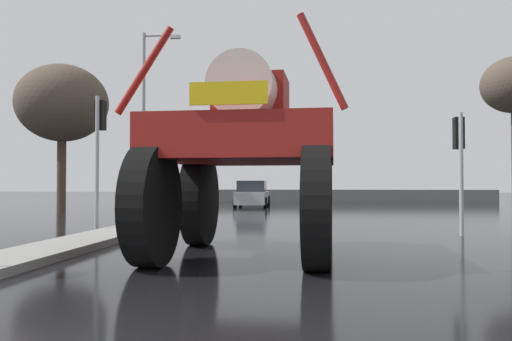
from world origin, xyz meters
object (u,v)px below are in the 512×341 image
traffic_signal_far_left (305,164)px  streetlight_far_left (146,112)px  oversize_sprayer (248,156)px  traffic_signal_near_right (459,147)px  sedan_ahead (252,195)px  traffic_signal_near_left (99,133)px  bare_tree_left (62,104)px  traffic_signal_far_right (201,161)px

traffic_signal_far_left → streetlight_far_left: 8.65m
oversize_sprayer → traffic_signal_near_right: size_ratio=1.64×
sedan_ahead → traffic_signal_near_right: size_ratio=1.28×
traffic_signal_near_left → streetlight_far_left: streetlight_far_left is taller
traffic_signal_far_left → traffic_signal_near_left: bearing=-112.1°
traffic_signal_near_right → bare_tree_left: size_ratio=0.47×
traffic_signal_far_right → oversize_sprayer: bearing=-75.4°
traffic_signal_near_left → traffic_signal_near_right: traffic_signal_near_left is taller
oversize_sprayer → traffic_signal_far_left: 18.30m
traffic_signal_near_left → streetlight_far_left: size_ratio=0.43×
traffic_signal_far_right → streetlight_far_left: 4.17m
traffic_signal_near_right → traffic_signal_far_right: 16.95m
sedan_ahead → traffic_signal_far_left: 4.25m
bare_tree_left → traffic_signal_far_right: bearing=41.7°
traffic_signal_near_left → traffic_signal_far_left: size_ratio=1.18×
traffic_signal_near_right → bare_tree_left: bearing=150.0°
traffic_signal_far_left → streetlight_far_left: (-7.84, -2.63, 2.54)m
traffic_signal_far_left → bare_tree_left: size_ratio=0.47×
traffic_signal_near_left → bare_tree_left: 10.68m
oversize_sprayer → traffic_signal_far_right: size_ratio=1.49×
sedan_ahead → traffic_signal_near_left: (-2.53, -16.21, 2.08)m
traffic_signal_near_left → traffic_signal_far_left: bearing=67.9°
oversize_sprayer → traffic_signal_near_right: (5.08, 4.48, 0.45)m
oversize_sprayer → streetlight_far_left: size_ratio=0.59×
oversize_sprayer → streetlight_far_left: 17.42m
traffic_signal_near_right → traffic_signal_near_left: bearing=-179.9°
oversize_sprayer → bare_tree_left: (-10.29, 13.36, 3.17)m
sedan_ahead → bare_tree_left: size_ratio=0.60×
traffic_signal_near_left → traffic_signal_far_left: 14.91m
traffic_signal_far_left → bare_tree_left: (-11.10, -4.92, 2.68)m
traffic_signal_near_right → traffic_signal_far_right: bearing=125.5°
traffic_signal_near_right → bare_tree_left: 17.95m
traffic_signal_far_left → traffic_signal_far_right: size_ratio=0.92×
oversize_sprayer → streetlight_far_left: (-7.03, 15.65, 3.03)m
sedan_ahead → traffic_signal_near_left: traffic_signal_near_left is taller
traffic_signal_near_left → traffic_signal_far_right: 13.80m
streetlight_far_left → traffic_signal_far_right: bearing=49.3°
sedan_ahead → traffic_signal_far_left: traffic_signal_far_left is taller
sedan_ahead → traffic_signal_near_right: traffic_signal_near_right is taller
traffic_signal_near_left → traffic_signal_near_right: bearing=0.1°
streetlight_far_left → bare_tree_left: (-3.26, -2.29, 0.14)m
sedan_ahead → traffic_signal_far_right: 3.95m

